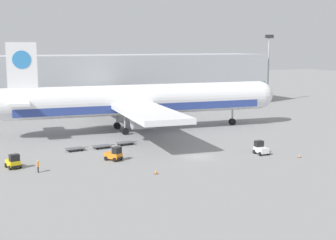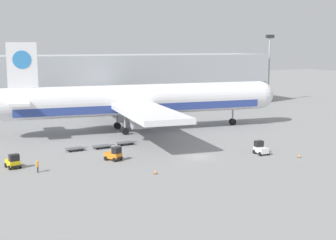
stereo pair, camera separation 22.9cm
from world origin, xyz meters
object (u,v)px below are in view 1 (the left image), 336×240
at_px(baggage_dolly_second, 102,146).
at_px(baggage_dolly_third, 125,143).
at_px(baggage_tug_mid, 261,148).
at_px(traffic_cone_far, 156,172).
at_px(light_mast, 268,63).
at_px(baggage_tug_foreground, 13,162).
at_px(baggage_tug_far, 114,154).
at_px(traffic_cone_near, 299,156).
at_px(ground_crew_near, 38,165).
at_px(airplane_main, 138,101).
at_px(baggage_dolly_lead, 75,149).

relative_size(baggage_dolly_second, baggage_dolly_third, 1.00).
xyz_separation_m(baggage_tug_mid, traffic_cone_far, (-18.98, -3.44, -0.55)).
height_order(light_mast, traffic_cone_far, light_mast).
bearing_deg(baggage_tug_foreground, baggage_dolly_second, 103.92).
bearing_deg(baggage_tug_far, baggage_tug_foreground, -129.32).
xyz_separation_m(baggage_tug_foreground, traffic_cone_near, (39.13, -11.71, -0.61)).
distance_m(light_mast, baggage_dolly_third, 71.47).
distance_m(light_mast, ground_crew_near, 91.00).
relative_size(baggage_tug_foreground, baggage_dolly_second, 0.71).
height_order(baggage_tug_foreground, ground_crew_near, baggage_tug_foreground).
bearing_deg(baggage_tug_mid, baggage_dolly_third, 49.68).
relative_size(airplane_main, traffic_cone_far, 87.14).
bearing_deg(baggage_tug_far, baggage_dolly_lead, 171.10).
height_order(baggage_tug_mid, baggage_dolly_lead, baggage_tug_mid).
distance_m(baggage_dolly_lead, traffic_cone_far, 18.68).
relative_size(baggage_dolly_lead, traffic_cone_near, 6.83).
relative_size(ground_crew_near, traffic_cone_near, 3.01).
xyz_separation_m(ground_crew_near, traffic_cone_far, (13.65, -7.20, -0.64)).
relative_size(ground_crew_near, traffic_cone_far, 2.49).
bearing_deg(traffic_cone_near, light_mast, 56.73).
bearing_deg(airplane_main, baggage_dolly_third, -114.81).
relative_size(baggage_tug_foreground, ground_crew_near, 1.61).
height_order(light_mast, ground_crew_near, light_mast).
xyz_separation_m(baggage_tug_far, baggage_dolly_second, (0.73, 8.42, -0.49)).
xyz_separation_m(light_mast, traffic_cone_near, (-38.43, -58.56, -11.26)).
bearing_deg(baggage_dolly_second, traffic_cone_near, -42.15).
relative_size(baggage_tug_far, baggage_dolly_second, 0.75).
bearing_deg(traffic_cone_near, traffic_cone_far, 177.93).
height_order(light_mast, baggage_tug_far, light_mast).
height_order(airplane_main, traffic_cone_near, airplane_main).
distance_m(airplane_main, ground_crew_near, 32.80).
bearing_deg(light_mast, ground_crew_near, -146.01).
bearing_deg(baggage_tug_far, baggage_dolly_third, 118.81).
xyz_separation_m(baggage_dolly_lead, baggage_dolly_third, (8.76, 0.90, 0.00)).
xyz_separation_m(light_mast, baggage_dolly_lead, (-67.46, -40.11, -11.14)).
distance_m(baggage_dolly_second, ground_crew_near, 15.82).
relative_size(baggage_dolly_lead, baggage_dolly_third, 1.00).
bearing_deg(baggage_dolly_lead, traffic_cone_near, -37.73).
bearing_deg(traffic_cone_near, baggage_dolly_lead, 147.56).
xyz_separation_m(baggage_dolly_third, traffic_cone_far, (-2.59, -18.53, -0.06)).
xyz_separation_m(baggage_tug_foreground, baggage_dolly_lead, (10.09, 6.75, -0.49)).
xyz_separation_m(baggage_dolly_lead, traffic_cone_far, (6.17, -17.63, -0.06)).
height_order(light_mast, baggage_dolly_lead, light_mast).
bearing_deg(baggage_dolly_third, baggage_tug_far, -124.01).
bearing_deg(ground_crew_near, traffic_cone_near, -100.54).
height_order(traffic_cone_near, traffic_cone_far, traffic_cone_far).
distance_m(ground_crew_near, traffic_cone_far, 15.45).
bearing_deg(traffic_cone_near, ground_crew_near, 167.60).
bearing_deg(ground_crew_near, traffic_cone_far, -115.95).
bearing_deg(baggage_dolly_lead, baggage_dolly_third, 0.59).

